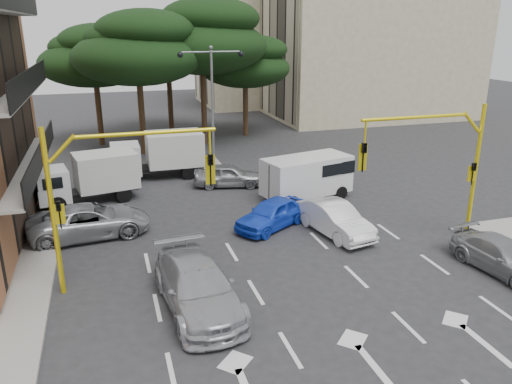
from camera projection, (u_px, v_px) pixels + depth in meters
ground at (307, 284)px, 18.45m from camera, size 120.00×120.00×0.00m
median_strip at (214, 169)px, 32.94m from camera, size 1.40×6.00×0.15m
apartment_beige_near at (372, 23)px, 50.02m from camera, size 20.20×12.15×18.70m
apartment_beige_far at (268, 32)px, 59.29m from camera, size 16.20×12.15×16.70m
pine_left_near at (138, 48)px, 34.86m from camera, size 9.15×9.15×10.23m
pine_center at (202, 36)px, 37.83m from camera, size 9.98×9.98×11.16m
pine_left_far at (94, 56)px, 37.88m from camera, size 8.32×8.32×9.30m
pine_right at (246, 62)px, 41.42m from camera, size 7.49×7.49×8.37m
pine_back at (168, 44)px, 42.04m from camera, size 9.15×9.15×10.23m
signal_mast_right at (442, 156)px, 20.91m from camera, size 5.79×0.37×6.00m
signal_mast_left at (105, 185)px, 17.14m from camera, size 5.79×0.37×6.00m
street_lamp_center at (212, 87)px, 31.24m from camera, size 4.16×0.36×7.77m
car_white_hatch at (335, 219)px, 22.71m from camera, size 2.33×4.59×1.44m
car_blue_compact at (272, 214)px, 23.45m from camera, size 4.29×3.53×1.38m
car_silver_wagon at (198, 286)px, 16.71m from camera, size 2.67×5.67×1.60m
car_silver_cross_a at (90, 221)px, 22.44m from camera, size 5.57×3.03×1.48m
car_silver_cross_b at (228, 175)px, 29.47m from camera, size 4.28×2.49×1.37m
car_silver_parked at (503, 256)px, 19.21m from camera, size 2.33×4.58×1.27m
van_white at (307, 178)px, 27.19m from camera, size 5.18×3.22×2.41m
box_truck_a at (88, 179)px, 26.72m from camera, size 5.61×3.21×2.60m
box_truck_b at (158, 155)px, 31.06m from camera, size 5.70×2.41×2.80m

